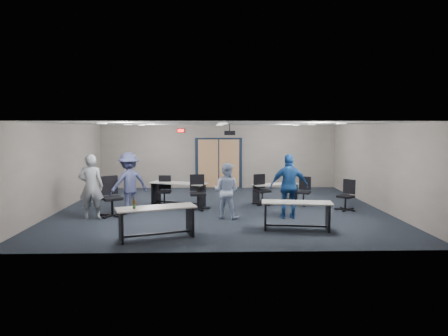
{
  "coord_description": "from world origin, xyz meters",
  "views": [
    {
      "loc": [
        -0.25,
        -12.53,
        2.55
      ],
      "look_at": [
        0.09,
        -0.3,
        1.33
      ],
      "focal_mm": 32.0,
      "sensor_mm": 36.0,
      "label": 1
    }
  ],
  "objects_px": {
    "person_lightblue": "(226,191)",
    "person_back": "(129,183)",
    "person_navy": "(289,186)",
    "chair_loose_right": "(346,195)",
    "table_front_right": "(297,211)",
    "table_back_right": "(275,190)",
    "chair_back_a": "(164,191)",
    "chair_back_d": "(304,191)",
    "table_back_left": "(179,190)",
    "chair_loose_left": "(112,197)",
    "person_gray": "(91,187)",
    "table_front_left": "(156,217)",
    "chair_back_c": "(262,190)",
    "chair_back_b": "(198,192)"
  },
  "relations": [
    {
      "from": "chair_back_d",
      "to": "chair_loose_right",
      "type": "relative_size",
      "value": 0.98
    },
    {
      "from": "chair_back_b",
      "to": "person_lightblue",
      "type": "bearing_deg",
      "value": -61.75
    },
    {
      "from": "table_back_left",
      "to": "chair_loose_right",
      "type": "xyz_separation_m",
      "value": [
        5.26,
        -0.94,
        -0.05
      ]
    },
    {
      "from": "person_navy",
      "to": "chair_loose_right",
      "type": "bearing_deg",
      "value": -149.9
    },
    {
      "from": "chair_back_a",
      "to": "chair_loose_right",
      "type": "distance_m",
      "value": 5.84
    },
    {
      "from": "person_back",
      "to": "chair_back_a",
      "type": "bearing_deg",
      "value": -163.76
    },
    {
      "from": "chair_loose_right",
      "to": "person_back",
      "type": "bearing_deg",
      "value": -131.04
    },
    {
      "from": "chair_loose_left",
      "to": "table_front_left",
      "type": "bearing_deg",
      "value": -85.14
    },
    {
      "from": "chair_back_d",
      "to": "person_lightblue",
      "type": "bearing_deg",
      "value": -119.83
    },
    {
      "from": "chair_loose_left",
      "to": "person_back",
      "type": "height_order",
      "value": "person_back"
    },
    {
      "from": "table_front_right",
      "to": "chair_loose_left",
      "type": "xyz_separation_m",
      "value": [
        -5.02,
        1.64,
        0.1
      ]
    },
    {
      "from": "person_back",
      "to": "person_navy",
      "type": "bearing_deg",
      "value": 134.07
    },
    {
      "from": "table_back_right",
      "to": "chair_back_a",
      "type": "distance_m",
      "value": 3.77
    },
    {
      "from": "person_back",
      "to": "chair_back_d",
      "type": "bearing_deg",
      "value": 154.74
    },
    {
      "from": "chair_back_b",
      "to": "person_gray",
      "type": "height_order",
      "value": "person_gray"
    },
    {
      "from": "table_back_right",
      "to": "chair_loose_right",
      "type": "bearing_deg",
      "value": -52.81
    },
    {
      "from": "table_back_right",
      "to": "person_lightblue",
      "type": "bearing_deg",
      "value": -145.27
    },
    {
      "from": "chair_back_a",
      "to": "chair_back_b",
      "type": "height_order",
      "value": "chair_back_b"
    },
    {
      "from": "chair_back_d",
      "to": "person_gray",
      "type": "xyz_separation_m",
      "value": [
        -6.43,
        -1.81,
        0.44
      ]
    },
    {
      "from": "chair_back_a",
      "to": "chair_back_d",
      "type": "relative_size",
      "value": 1.04
    },
    {
      "from": "person_navy",
      "to": "table_front_left",
      "type": "bearing_deg",
      "value": 33.1
    },
    {
      "from": "table_back_right",
      "to": "table_front_left",
      "type": "bearing_deg",
      "value": -146.53
    },
    {
      "from": "chair_loose_left",
      "to": "chair_back_b",
      "type": "bearing_deg",
      "value": -9.07
    },
    {
      "from": "chair_back_b",
      "to": "chair_back_c",
      "type": "xyz_separation_m",
      "value": [
        2.13,
        0.75,
        -0.04
      ]
    },
    {
      "from": "chair_back_c",
      "to": "chair_back_b",
      "type": "bearing_deg",
      "value": 177.08
    },
    {
      "from": "table_back_right",
      "to": "person_gray",
      "type": "xyz_separation_m",
      "value": [
        -5.56,
        -2.31,
        0.47
      ]
    },
    {
      "from": "chair_back_a",
      "to": "person_lightblue",
      "type": "relative_size",
      "value": 0.62
    },
    {
      "from": "person_gray",
      "to": "person_lightblue",
      "type": "relative_size",
      "value": 1.16
    },
    {
      "from": "person_lightblue",
      "to": "person_navy",
      "type": "xyz_separation_m",
      "value": [
        1.78,
        -0.04,
        0.13
      ]
    },
    {
      "from": "person_gray",
      "to": "chair_back_a",
      "type": "bearing_deg",
      "value": -141.46
    },
    {
      "from": "table_front_left",
      "to": "chair_loose_left",
      "type": "distance_m",
      "value": 2.83
    },
    {
      "from": "person_lightblue",
      "to": "person_back",
      "type": "bearing_deg",
      "value": 7.4
    },
    {
      "from": "table_front_left",
      "to": "chair_back_c",
      "type": "height_order",
      "value": "chair_back_c"
    },
    {
      "from": "chair_loose_left",
      "to": "chair_back_c",
      "type": "bearing_deg",
      "value": -9.48
    },
    {
      "from": "chair_back_c",
      "to": "person_gray",
      "type": "xyz_separation_m",
      "value": [
        -5.08,
        -1.93,
        0.41
      ]
    },
    {
      "from": "person_lightblue",
      "to": "table_front_right",
      "type": "bearing_deg",
      "value": 164.89
    },
    {
      "from": "chair_back_d",
      "to": "person_gray",
      "type": "relative_size",
      "value": 0.51
    },
    {
      "from": "table_front_left",
      "to": "table_front_right",
      "type": "relative_size",
      "value": 1.06
    },
    {
      "from": "chair_loose_right",
      "to": "table_front_right",
      "type": "bearing_deg",
      "value": -83.43
    },
    {
      "from": "table_back_right",
      "to": "chair_loose_left",
      "type": "distance_m",
      "value": 5.46
    },
    {
      "from": "chair_loose_right",
      "to": "chair_back_c",
      "type": "bearing_deg",
      "value": -154.11
    },
    {
      "from": "chair_loose_right",
      "to": "chair_back_d",
      "type": "bearing_deg",
      "value": -170.03
    },
    {
      "from": "chair_back_c",
      "to": "person_back",
      "type": "bearing_deg",
      "value": 172.68
    },
    {
      "from": "table_front_right",
      "to": "chair_loose_left",
      "type": "relative_size",
      "value": 1.55
    },
    {
      "from": "chair_back_a",
      "to": "chair_loose_right",
      "type": "xyz_separation_m",
      "value": [
        5.75,
        -1.03,
        -0.01
      ]
    },
    {
      "from": "chair_back_c",
      "to": "person_back",
      "type": "xyz_separation_m",
      "value": [
        -4.18,
        -1.13,
        0.41
      ]
    },
    {
      "from": "chair_loose_left",
      "to": "chair_loose_right",
      "type": "xyz_separation_m",
      "value": [
        7.05,
        0.67,
        -0.1
      ]
    },
    {
      "from": "chair_loose_right",
      "to": "person_back",
      "type": "xyz_separation_m",
      "value": [
        -6.66,
        -0.14,
        0.44
      ]
    },
    {
      "from": "table_back_left",
      "to": "chair_loose_right",
      "type": "height_order",
      "value": "chair_loose_right"
    },
    {
      "from": "table_front_right",
      "to": "person_gray",
      "type": "xyz_separation_m",
      "value": [
        -5.53,
        1.37,
        0.43
      ]
    }
  ]
}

